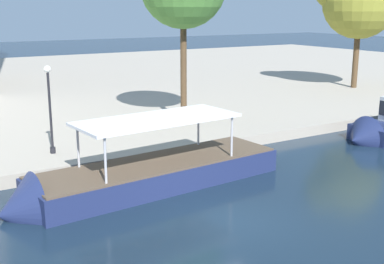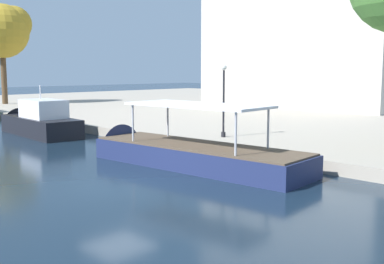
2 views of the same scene
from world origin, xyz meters
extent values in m
plane|color=#142333|center=(0.00, 0.00, 0.00)|extent=(220.00, 220.00, 0.00)
cube|color=#A39989|center=(0.00, 35.25, 0.30)|extent=(120.00, 55.00, 0.60)
cube|color=navy|center=(-0.41, 4.88, 0.23)|extent=(11.43, 3.97, 1.52)
cone|color=navy|center=(-6.50, 4.40, 0.23)|extent=(1.62, 2.89, 2.78)
cube|color=brown|center=(-0.41, 4.88, 1.03)|extent=(11.20, 3.80, 0.08)
cylinder|color=#B2B2B7|center=(-3.38, 3.40, 1.97)|extent=(0.10, 0.10, 1.80)
cylinder|color=#B2B2B7|center=(-3.58, 5.87, 1.97)|extent=(0.10, 0.10, 1.80)
cylinder|color=#B2B2B7|center=(2.77, 3.89, 1.97)|extent=(0.10, 0.10, 1.80)
cylinder|color=#B2B2B7|center=(2.57, 6.36, 1.97)|extent=(0.10, 0.10, 1.80)
cube|color=silver|center=(-0.41, 4.88, 2.93)|extent=(7.16, 3.39, 0.12)
cone|color=navy|center=(12.46, 4.93, 0.30)|extent=(1.23, 2.54, 2.53)
cylinder|color=black|center=(-3.44, 10.16, 2.58)|extent=(0.12, 0.12, 3.95)
sphere|color=white|center=(-3.44, 10.16, 4.70)|extent=(0.34, 0.34, 0.34)
cylinder|color=black|center=(-3.44, 10.16, 0.75)|extent=(0.26, 0.26, 0.30)
cylinder|color=#4C3823|center=(5.57, 12.81, 3.76)|extent=(0.38, 0.38, 6.32)
cylinder|color=#4C3823|center=(25.82, 17.12, 3.14)|extent=(0.50, 0.50, 5.08)
sphere|color=olive|center=(25.82, 17.12, 8.09)|extent=(6.42, 6.42, 6.42)
sphere|color=olive|center=(26.09, 17.93, 7.33)|extent=(3.78, 3.78, 3.78)
camera|label=1|loc=(-10.05, -13.65, 7.46)|focal=47.29mm
camera|label=2|loc=(15.13, -10.87, 4.55)|focal=44.58mm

